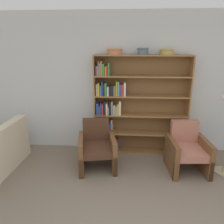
# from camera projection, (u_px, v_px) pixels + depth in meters

# --- Properties ---
(wall_back) EXTENTS (12.00, 0.06, 2.75)m
(wall_back) POSITION_uv_depth(u_px,v_px,m) (139.00, 84.00, 4.35)
(wall_back) COLOR silver
(wall_back) RESTS_ON ground
(bookshelf) EXTENTS (1.82, 0.30, 1.96)m
(bookshelf) POSITION_uv_depth(u_px,v_px,m) (131.00, 107.00, 4.31)
(bookshelf) COLOR olive
(bookshelf) RESTS_ON ground
(bowl_olive) EXTENTS (0.29, 0.29, 0.10)m
(bowl_olive) POSITION_uv_depth(u_px,v_px,m) (115.00, 51.00, 4.01)
(bowl_olive) COLOR #C67547
(bowl_olive) RESTS_ON bookshelf
(bowl_copper) EXTENTS (0.22, 0.22, 0.12)m
(bowl_copper) POSITION_uv_depth(u_px,v_px,m) (143.00, 51.00, 3.97)
(bowl_copper) COLOR slate
(bowl_copper) RESTS_ON bookshelf
(bowl_sage) EXTENTS (0.26, 0.26, 0.10)m
(bowl_sage) POSITION_uv_depth(u_px,v_px,m) (167.00, 51.00, 3.95)
(bowl_sage) COLOR tan
(bowl_sage) RESTS_ON bookshelf
(armchair_leather) EXTENTS (0.75, 0.79, 0.84)m
(armchair_leather) POSITION_uv_depth(u_px,v_px,m) (97.00, 147.00, 3.90)
(armchair_leather) COLOR brown
(armchair_leather) RESTS_ON ground
(armchair_cushioned) EXTENTS (0.69, 0.73, 0.84)m
(armchair_cushioned) POSITION_uv_depth(u_px,v_px,m) (187.00, 150.00, 3.80)
(armchair_cushioned) COLOR brown
(armchair_cushioned) RESTS_ON ground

